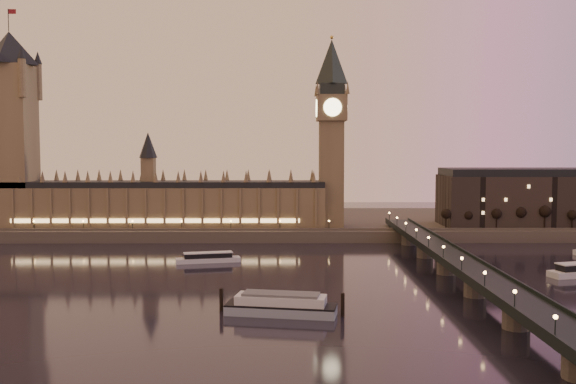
% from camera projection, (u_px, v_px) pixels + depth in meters
% --- Properties ---
extents(ground, '(700.00, 700.00, 0.00)m').
position_uv_depth(ground, '(206.00, 285.00, 232.23)').
color(ground, black).
rests_on(ground, ground).
extents(far_embankment, '(560.00, 130.00, 6.00)m').
position_uv_depth(far_embankment, '(287.00, 223.00, 396.78)').
color(far_embankment, '#423D35').
rests_on(far_embankment, ground).
extents(palace_of_westminster, '(180.00, 26.62, 52.00)m').
position_uv_depth(palace_of_westminster, '(160.00, 199.00, 351.20)').
color(palace_of_westminster, brown).
rests_on(palace_of_westminster, ground).
extents(victoria_tower, '(31.68, 31.68, 118.00)m').
position_uv_depth(victoria_tower, '(11.00, 118.00, 347.70)').
color(victoria_tower, brown).
rests_on(victoria_tower, ground).
extents(big_ben, '(17.68, 17.68, 104.00)m').
position_uv_depth(big_ben, '(331.00, 121.00, 348.76)').
color(big_ben, brown).
rests_on(big_ben, ground).
extents(westminster_bridge, '(13.20, 260.00, 15.30)m').
position_uv_depth(westminster_bridge, '(459.00, 269.00, 232.34)').
color(westminster_bridge, black).
rests_on(westminster_bridge, ground).
extents(bare_tree_0, '(5.42, 5.42, 11.03)m').
position_uv_depth(bare_tree_0, '(447.00, 214.00, 340.59)').
color(bare_tree_0, black).
rests_on(bare_tree_0, ground).
extents(bare_tree_1, '(5.42, 5.42, 11.03)m').
position_uv_depth(bare_tree_1, '(472.00, 214.00, 340.67)').
color(bare_tree_1, black).
rests_on(bare_tree_1, ground).
extents(bare_tree_2, '(5.42, 5.42, 11.03)m').
position_uv_depth(bare_tree_2, '(498.00, 214.00, 340.74)').
color(bare_tree_2, black).
rests_on(bare_tree_2, ground).
extents(bare_tree_3, '(5.42, 5.42, 11.03)m').
position_uv_depth(bare_tree_3, '(523.00, 214.00, 340.81)').
color(bare_tree_3, black).
rests_on(bare_tree_3, ground).
extents(bare_tree_4, '(5.42, 5.42, 11.03)m').
position_uv_depth(bare_tree_4, '(548.00, 214.00, 340.88)').
color(bare_tree_4, black).
rests_on(bare_tree_4, ground).
extents(bare_tree_5, '(5.42, 5.42, 11.03)m').
position_uv_depth(bare_tree_5, '(574.00, 214.00, 340.96)').
color(bare_tree_5, black).
rests_on(bare_tree_5, ground).
extents(cruise_boat_a, '(28.21, 11.89, 4.41)m').
position_uv_depth(cruise_boat_a, '(208.00, 258.00, 277.39)').
color(cruise_boat_a, silver).
rests_on(cruise_boat_a, ground).
extents(moored_barge, '(37.47, 14.98, 6.98)m').
position_uv_depth(moored_barge, '(281.00, 305.00, 190.52)').
color(moored_barge, '#8495A9').
rests_on(moored_barge, ground).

